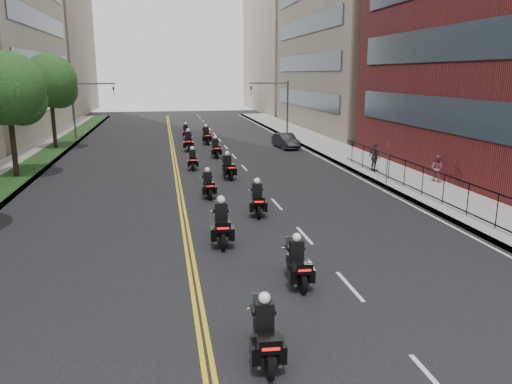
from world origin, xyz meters
TOP-DOWN VIEW (x-y plane):
  - sidewalk_right at (12.00, 25.00)m, footprint 4.00×90.00m
  - sidewalk_left at (-12.00, 25.00)m, footprint 4.00×90.00m
  - grass_strip at (-11.20, 25.00)m, footprint 2.00×90.00m
  - building_right_far at (21.50, 78.00)m, footprint 15.00×28.00m
  - building_left_far at (-22.00, 78.00)m, footprint 16.00×28.00m
  - iron_fence at (11.00, 12.00)m, footprint 0.05×28.00m
  - traffic_signal_right at (9.54, 42.00)m, footprint 4.09×0.20m
  - traffic_signal_left at (-9.54, 42.00)m, footprint 4.09×0.20m
  - motorcycle_0 at (-0.15, 1.52)m, footprint 0.55×2.17m
  - motorcycle_1 at (1.67, 5.47)m, footprint 0.50×2.17m
  - motorcycle_2 at (-0.17, 9.66)m, footprint 0.63×2.50m
  - motorcycle_3 at (1.92, 13.36)m, footprint 0.66×2.29m
  - motorcycle_4 at (-0.01, 17.08)m, footprint 0.50×2.13m
  - motorcycle_5 at (1.64, 21.66)m, footprint 0.64×2.28m
  - motorcycle_6 at (-0.32, 25.12)m, footprint 0.49×2.11m
  - motorcycle_7 at (1.74, 29.77)m, footprint 0.53×2.28m
  - motorcycle_8 at (-0.15, 33.52)m, footprint 0.60×2.52m
  - motorcycle_9 at (1.69, 37.33)m, footprint 0.63×2.49m
  - motorcycle_10 at (0.03, 41.68)m, footprint 0.53×2.21m
  - parked_sedan at (8.25, 33.54)m, footprint 1.81×4.03m
  - pedestrian_b at (13.50, 17.91)m, footprint 0.87×0.93m
  - pedestrian_c at (11.20, 21.52)m, footprint 0.69×1.15m

SIDE VIEW (x-z plane):
  - sidewalk_right at x=12.00m, z-range 0.00..0.15m
  - sidewalk_left at x=-12.00m, z-range 0.00..0.15m
  - grass_strip at x=-11.20m, z-range 0.15..0.19m
  - motorcycle_6 at x=-0.32m, z-range -0.16..1.39m
  - motorcycle_4 at x=-0.01m, z-range -0.16..1.41m
  - motorcycle_0 at x=-0.15m, z-range -0.17..1.43m
  - motorcycle_1 at x=1.67m, z-range -0.17..1.43m
  - parked_sedan at x=8.25m, z-range 0.00..1.28m
  - motorcycle_10 at x=0.03m, z-range -0.17..1.46m
  - motorcycle_7 at x=1.74m, z-range -0.18..1.51m
  - motorcycle_5 at x=1.64m, z-range -0.18..1.51m
  - motorcycle_3 at x=1.92m, z-range -0.18..1.52m
  - motorcycle_9 at x=1.69m, z-range -0.19..1.64m
  - motorcycle_2 at x=-0.17m, z-range -0.19..1.65m
  - motorcycle_8 at x=-0.15m, z-range -0.20..1.67m
  - iron_fence at x=11.00m, z-range 0.15..1.65m
  - pedestrian_b at x=13.50m, z-range 0.15..1.68m
  - pedestrian_c at x=11.20m, z-range 0.15..1.99m
  - traffic_signal_right at x=9.54m, z-range 0.90..6.50m
  - traffic_signal_left at x=-9.54m, z-range 0.90..6.50m
  - building_right_far at x=21.50m, z-range 0.00..26.00m
  - building_left_far at x=-22.00m, z-range 0.00..26.00m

